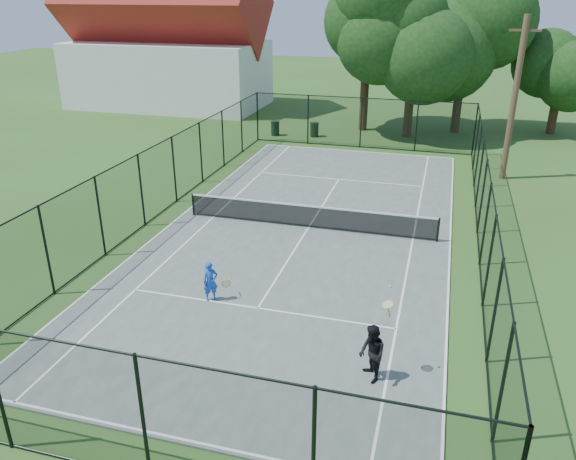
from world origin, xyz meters
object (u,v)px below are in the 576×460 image
(player_blue, at_px, (211,282))
(player_black, at_px, (372,353))
(trash_bin_right, at_px, (314,129))
(utility_pole, at_px, (514,99))
(tennis_net, at_px, (309,216))
(trash_bin_left, at_px, (275,128))

(player_blue, xyz_separation_m, player_black, (5.24, -2.48, 0.12))
(trash_bin_right, distance_m, utility_pole, 13.11)
(player_blue, distance_m, player_black, 5.80)
(player_black, bearing_deg, utility_pole, 76.76)
(trash_bin_right, height_order, utility_pole, utility_pole)
(trash_bin_right, relative_size, utility_pole, 0.12)
(trash_bin_right, distance_m, player_blue, 21.28)
(tennis_net, xyz_separation_m, player_black, (3.71, -8.79, 0.23))
(trash_bin_right, bearing_deg, player_blue, -85.28)
(player_blue, bearing_deg, trash_bin_left, 101.64)
(player_black, bearing_deg, player_blue, 154.65)
(trash_bin_right, bearing_deg, utility_pole, -27.81)
(trash_bin_left, relative_size, trash_bin_right, 1.01)
(trash_bin_left, bearing_deg, player_black, -67.77)
(trash_bin_left, height_order, trash_bin_right, trash_bin_left)
(tennis_net, bearing_deg, utility_pole, 48.73)
(trash_bin_left, relative_size, player_black, 0.38)
(utility_pole, height_order, player_black, utility_pole)
(trash_bin_right, bearing_deg, player_black, -73.56)
(tennis_net, distance_m, trash_bin_left, 15.65)
(tennis_net, relative_size, trash_bin_left, 10.69)
(tennis_net, height_order, utility_pole, utility_pole)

